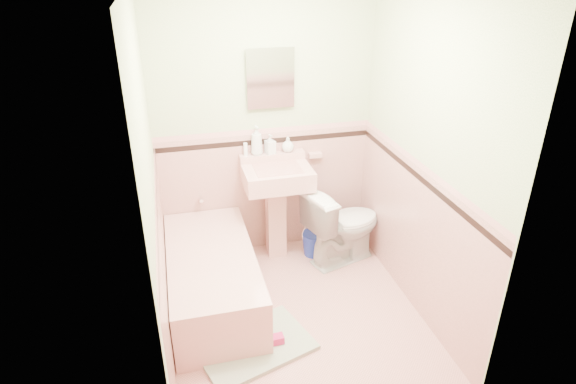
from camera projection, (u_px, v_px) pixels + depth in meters
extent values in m
plane|color=#D7958D|center=(295.00, 314.00, 4.03)|extent=(2.20, 2.20, 0.00)
plane|color=#F3E6C6|center=(265.00, 127.00, 4.43)|extent=(2.50, 0.00, 2.50)
plane|color=#F3E6C6|center=(352.00, 261.00, 2.52)|extent=(2.50, 0.00, 2.50)
plane|color=#F3E6C6|center=(152.00, 191.00, 3.25)|extent=(0.00, 2.50, 2.50)
plane|color=#F3E6C6|center=(424.00, 162.00, 3.69)|extent=(0.00, 2.50, 2.50)
plane|color=#DA9A92|center=(267.00, 192.00, 4.71)|extent=(2.00, 0.00, 2.00)
plane|color=#DA9A92|center=(345.00, 353.00, 2.82)|extent=(2.00, 0.00, 2.00)
plane|color=#DA9A92|center=(165.00, 271.00, 3.54)|extent=(0.00, 2.20, 2.20)
plane|color=#DA9A92|center=(413.00, 236.00, 3.98)|extent=(0.00, 2.20, 2.20)
plane|color=black|center=(266.00, 141.00, 4.47)|extent=(2.00, 0.00, 2.00)
plane|color=black|center=(350.00, 279.00, 2.59)|extent=(2.00, 0.00, 2.00)
plane|color=black|center=(157.00, 208.00, 3.31)|extent=(0.00, 2.20, 2.20)
plane|color=black|center=(420.00, 178.00, 3.75)|extent=(0.00, 2.20, 2.20)
plane|color=#D7928F|center=(265.00, 131.00, 4.43)|extent=(2.00, 0.00, 2.00)
plane|color=#D7928F|center=(351.00, 264.00, 2.55)|extent=(2.00, 0.00, 2.00)
plane|color=#D7928F|center=(155.00, 194.00, 3.27)|extent=(0.00, 2.20, 2.20)
plane|color=#D7928F|center=(421.00, 166.00, 3.70)|extent=(0.00, 2.20, 2.20)
cube|color=#D29790|center=(213.00, 279.00, 4.07)|extent=(0.70, 1.50, 0.45)
cylinder|color=silver|center=(201.00, 198.00, 4.52)|extent=(0.04, 0.12, 0.04)
cylinder|color=silver|center=(273.00, 161.00, 4.49)|extent=(0.02, 0.02, 0.10)
cube|color=white|center=(270.00, 78.00, 4.22)|extent=(0.38, 0.04, 0.47)
cube|color=#D29790|center=(315.00, 155.00, 4.63)|extent=(0.12, 0.07, 0.04)
imported|color=#B2B2B2|center=(257.00, 140.00, 4.40)|extent=(0.12, 0.12, 0.27)
imported|color=#B2B2B2|center=(270.00, 144.00, 4.45)|extent=(0.10, 0.10, 0.18)
imported|color=#B2B2B2|center=(288.00, 144.00, 4.49)|extent=(0.12, 0.12, 0.14)
cylinder|color=white|center=(246.00, 149.00, 4.41)|extent=(0.05, 0.05, 0.12)
imported|color=white|center=(343.00, 225.00, 4.59)|extent=(0.83, 0.62, 0.75)
cube|color=gray|center=(254.00, 346.00, 3.67)|extent=(0.96, 0.78, 0.03)
cube|color=#BF1E59|center=(273.00, 340.00, 3.66)|extent=(0.16, 0.08, 0.06)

